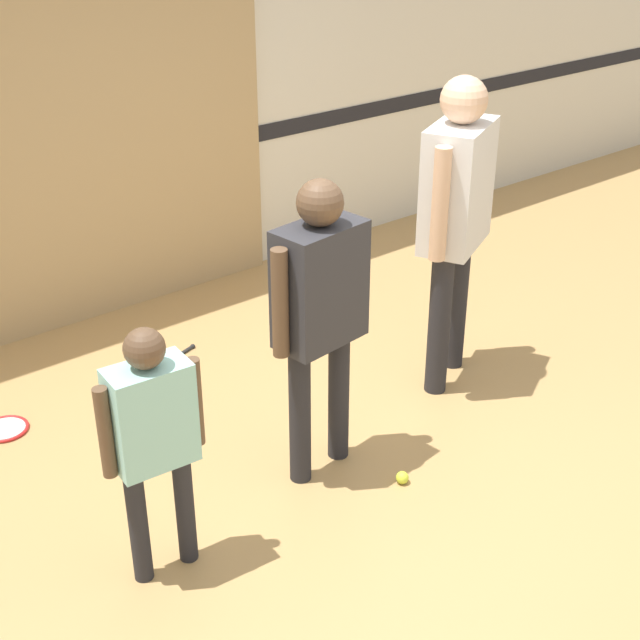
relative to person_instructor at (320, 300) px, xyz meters
name	(u,v)px	position (x,y,z in m)	size (l,w,h in m)	color
ground_plane	(362,472)	(0.14, -0.18, -0.97)	(16.00, 16.00, 0.00)	tan
wall_back	(103,76)	(0.14, 2.39, 0.63)	(16.00, 0.07, 3.20)	silver
wall_panel	(109,150)	(0.09, 2.33, 0.17)	(2.35, 0.05, 2.27)	tan
person_instructor	(320,300)	(0.00, 0.00, 0.00)	(0.59, 0.29, 1.57)	#232328
person_student_left	(153,428)	(-1.01, -0.16, -0.22)	(0.46, 0.21, 1.21)	#232328
person_student_right	(456,202)	(1.16, 0.23, 0.16)	(0.63, 0.48, 1.83)	#232328
racket_spare_on_floor	(160,367)	(-0.16, 1.40, -0.96)	(0.52, 0.36, 0.03)	#C6D838
racket_second_spare	(3,431)	(-1.19, 1.33, -0.96)	(0.45, 0.43, 0.03)	red
tennis_ball_near_instructor	(402,478)	(0.24, -0.38, -0.94)	(0.07, 0.07, 0.07)	#CCE038
tennis_ball_by_spare_racket	(150,352)	(-0.13, 1.57, -0.94)	(0.07, 0.07, 0.07)	#CCE038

